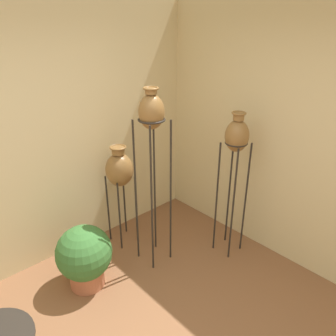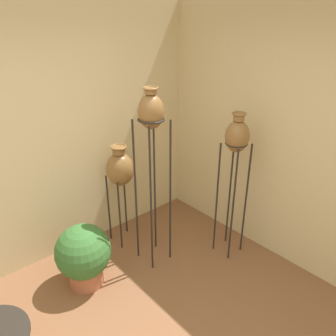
{
  "view_description": "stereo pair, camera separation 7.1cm",
  "coord_description": "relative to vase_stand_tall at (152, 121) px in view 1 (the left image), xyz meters",
  "views": [
    {
      "loc": [
        -0.92,
        -1.01,
        2.47
      ],
      "look_at": [
        1.19,
        1.27,
        1.03
      ],
      "focal_mm": 35.0,
      "sensor_mm": 36.0,
      "label": 1
    },
    {
      "loc": [
        -0.86,
        -1.06,
        2.47
      ],
      "look_at": [
        1.19,
        1.27,
        1.03
      ],
      "focal_mm": 35.0,
      "sensor_mm": 36.0,
      "label": 2
    }
  ],
  "objects": [
    {
      "name": "vase_stand_short",
      "position": [
        -0.07,
        0.49,
        -0.66
      ],
      "size": [
        0.31,
        0.31,
        1.21
      ],
      "color": "#28231E",
      "rests_on": "ground_plane"
    },
    {
      "name": "wall_back",
      "position": [
        -0.97,
        0.82,
        -0.24
      ],
      "size": [
        8.1,
        0.06,
        2.7
      ],
      "color": "beige",
      "rests_on": "ground_plane"
    },
    {
      "name": "vase_stand_tall",
      "position": [
        0.0,
        0.0,
        0.0
      ],
      "size": [
        0.27,
        0.27,
        1.9
      ],
      "color": "#28231E",
      "rests_on": "ground_plane"
    },
    {
      "name": "vase_stand_medium",
      "position": [
        0.72,
        -0.46,
        -0.26
      ],
      "size": [
        0.24,
        0.24,
        1.63
      ],
      "color": "#28231E",
      "rests_on": "ground_plane"
    },
    {
      "name": "potted_plant",
      "position": [
        -0.77,
        0.14,
        -1.23
      ],
      "size": [
        0.54,
        0.54,
        0.67
      ],
      "color": "#B26647",
      "rests_on": "ground_plane"
    },
    {
      "name": "wall_right",
      "position": [
        1.11,
        -1.26,
        -0.24
      ],
      "size": [
        0.06,
        8.1,
        2.7
      ],
      "color": "beige",
      "rests_on": "ground_plane"
    }
  ]
}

